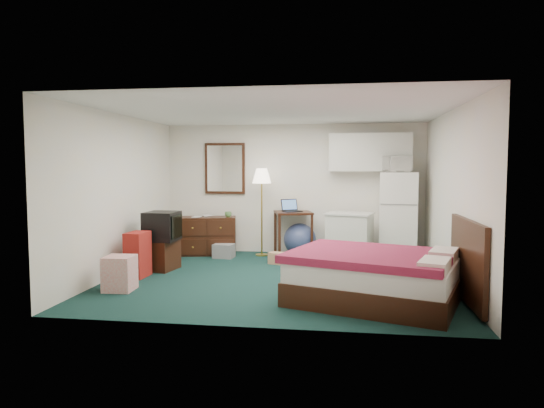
% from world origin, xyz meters
% --- Properties ---
extents(floor, '(5.00, 4.50, 0.01)m').
position_xyz_m(floor, '(0.00, 0.00, 0.00)').
color(floor, black).
rests_on(floor, ground).
extents(ceiling, '(5.00, 4.50, 0.01)m').
position_xyz_m(ceiling, '(0.00, 0.00, 2.50)').
color(ceiling, white).
rests_on(ceiling, walls).
extents(walls, '(5.01, 4.51, 2.50)m').
position_xyz_m(walls, '(0.00, 0.00, 1.25)').
color(walls, white).
rests_on(walls, floor).
extents(mirror, '(0.80, 0.06, 1.00)m').
position_xyz_m(mirror, '(-1.35, 2.22, 1.65)').
color(mirror, white).
rests_on(mirror, walls).
extents(upper_cabinets, '(1.50, 0.35, 0.70)m').
position_xyz_m(upper_cabinets, '(1.45, 2.08, 1.95)').
color(upper_cabinets, silver).
rests_on(upper_cabinets, walls).
extents(headboard, '(0.06, 1.56, 1.00)m').
position_xyz_m(headboard, '(2.46, -1.08, 0.55)').
color(headboard, black).
rests_on(headboard, walls).
extents(dresser, '(1.14, 0.68, 0.72)m').
position_xyz_m(dresser, '(-1.60, 1.81, 0.36)').
color(dresser, black).
rests_on(dresser, floor).
extents(floor_lamp, '(0.46, 0.46, 1.65)m').
position_xyz_m(floor_lamp, '(-0.55, 1.86, 0.83)').
color(floor_lamp, gold).
rests_on(floor_lamp, floor).
extents(desk, '(0.81, 0.81, 0.84)m').
position_xyz_m(desk, '(0.04, 1.93, 0.42)').
color(desk, black).
rests_on(desk, floor).
extents(exercise_ball, '(0.74, 0.74, 0.61)m').
position_xyz_m(exercise_ball, '(0.16, 1.96, 0.31)').
color(exercise_ball, navy).
rests_on(exercise_ball, floor).
extents(kitchen_counter, '(0.88, 0.75, 0.82)m').
position_xyz_m(kitchen_counter, '(1.09, 1.67, 0.41)').
color(kitchen_counter, silver).
rests_on(kitchen_counter, floor).
extents(fridge, '(0.72, 0.72, 1.59)m').
position_xyz_m(fridge, '(1.97, 1.85, 0.79)').
color(fridge, white).
rests_on(fridge, floor).
extents(bed, '(2.31, 2.05, 0.62)m').
position_xyz_m(bed, '(1.35, -1.08, 0.31)').
color(bed, maroon).
rests_on(bed, floor).
extents(tv_stand, '(0.57, 0.60, 0.48)m').
position_xyz_m(tv_stand, '(-2.00, 0.36, 0.24)').
color(tv_stand, black).
rests_on(tv_stand, floor).
extents(suitcase, '(0.29, 0.44, 0.69)m').
position_xyz_m(suitcase, '(-2.13, -0.20, 0.35)').
color(suitcase, '#830802').
rests_on(suitcase, floor).
extents(retail_box, '(0.40, 0.40, 0.47)m').
position_xyz_m(retail_box, '(-2.04, -1.01, 0.24)').
color(retail_box, silver).
rests_on(retail_box, floor).
extents(file_bin, '(0.39, 0.31, 0.26)m').
position_xyz_m(file_bin, '(-1.21, 1.51, 0.13)').
color(file_bin, gray).
rests_on(file_bin, floor).
extents(cardboard_box_a, '(0.28, 0.26, 0.20)m').
position_xyz_m(cardboard_box_a, '(-0.17, 1.11, 0.10)').
color(cardboard_box_a, '#AA6D44').
rests_on(cardboard_box_a, floor).
extents(cardboard_box_b, '(0.24, 0.28, 0.26)m').
position_xyz_m(cardboard_box_b, '(0.89, 1.66, 0.13)').
color(cardboard_box_b, '#AA6D44').
rests_on(cardboard_box_b, floor).
extents(laptop, '(0.43, 0.41, 0.23)m').
position_xyz_m(laptop, '(0.02, 1.89, 0.95)').
color(laptop, black).
rests_on(laptop, desk).
extents(crt_tv, '(0.53, 0.56, 0.47)m').
position_xyz_m(crt_tv, '(-1.95, 0.35, 0.72)').
color(crt_tv, black).
rests_on(crt_tv, tv_stand).
extents(microwave, '(0.56, 0.36, 0.36)m').
position_xyz_m(microwave, '(1.93, 1.85, 1.77)').
color(microwave, white).
rests_on(microwave, fridge).
extents(book_a, '(0.16, 0.03, 0.22)m').
position_xyz_m(book_a, '(-1.86, 1.71, 0.83)').
color(book_a, '#AA6D44').
rests_on(book_a, dresser).
extents(book_b, '(0.15, 0.10, 0.22)m').
position_xyz_m(book_b, '(-1.72, 1.90, 0.84)').
color(book_b, '#AA6D44').
rests_on(book_b, dresser).
extents(mug, '(0.14, 0.11, 0.13)m').
position_xyz_m(mug, '(-1.20, 1.84, 0.79)').
color(mug, '#4E7E41').
rests_on(mug, dresser).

